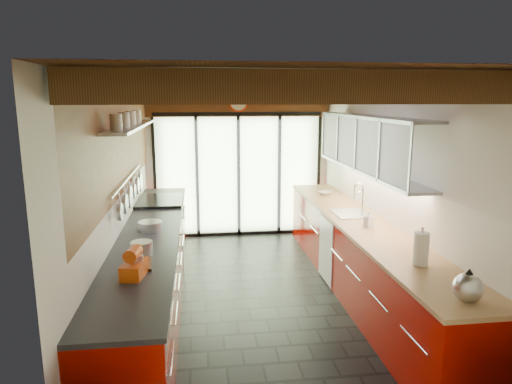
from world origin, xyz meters
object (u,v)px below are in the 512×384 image
at_px(paper_towel, 421,249).
at_px(stand_mixer, 134,264).
at_px(bowl, 325,193).
at_px(soap_bottle, 369,219).
at_px(kettle, 468,286).

bearing_deg(paper_towel, stand_mixer, 178.38).
bearing_deg(stand_mixer, bowl, 50.30).
height_order(stand_mixer, soap_bottle, stand_mixer).
distance_m(kettle, soap_bottle, 2.01).
bearing_deg(kettle, paper_towel, 90.00).
bearing_deg(kettle, bowl, 90.00).
bearing_deg(bowl, kettle, -90.00).
bearing_deg(soap_bottle, kettle, -90.00).
xyz_separation_m(kettle, bowl, (0.00, 3.87, -0.09)).
relative_size(paper_towel, bowl, 1.76).
xyz_separation_m(kettle, paper_towel, (0.00, 0.74, 0.04)).
distance_m(soap_bottle, bowl, 1.86).
distance_m(kettle, paper_towel, 0.74).
distance_m(paper_towel, soap_bottle, 1.27).
distance_m(paper_towel, bowl, 3.13).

